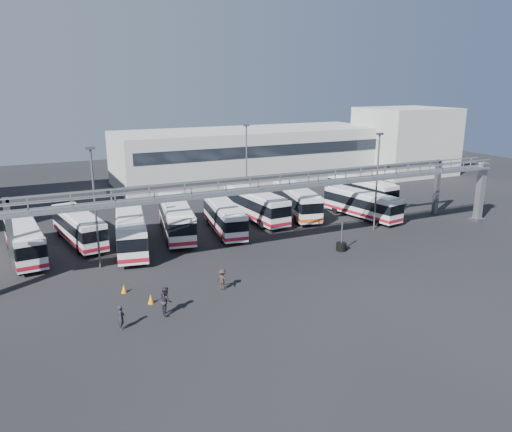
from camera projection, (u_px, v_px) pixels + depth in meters
name	position (u px, v px, depth m)	size (l,w,h in m)	color
ground	(312.00, 269.00, 41.87)	(140.00, 140.00, 0.00)	black
gantry	(280.00, 191.00, 45.54)	(51.40, 5.15, 7.10)	gray
warehouse	(251.00, 155.00, 78.91)	(42.00, 14.00, 8.00)	#9E9E99
building_right	(405.00, 141.00, 84.12)	(14.00, 12.00, 11.00)	#B2B2AD
light_pole_left	(95.00, 202.00, 40.68)	(0.70, 0.35, 10.21)	#4C4F54
light_pole_mid	(377.00, 177.00, 51.46)	(0.70, 0.35, 10.21)	#4C4F54
light_pole_back	(246.00, 161.00, 61.20)	(0.70, 0.35, 10.21)	#4C4F54
bus_0	(24.00, 239.00, 44.04)	(3.34, 10.74, 3.21)	silver
bus_1	(79.00, 226.00, 48.03)	(4.08, 10.52, 3.12)	silver
bus_2	(131.00, 230.00, 46.20)	(4.56, 11.43, 3.39)	silver
bus_3	(176.00, 217.00, 50.51)	(4.64, 11.60, 3.44)	silver
bus_4	(224.00, 216.00, 51.61)	(3.87, 10.44, 3.10)	silver
bus_5	(255.00, 204.00, 56.11)	(3.27, 11.23, 3.37)	silver
bus_6	(296.00, 200.00, 58.11)	(4.76, 11.41, 3.38)	silver
bus_7	(362.00, 203.00, 57.14)	(4.04, 10.36, 3.07)	silver
bus_8	(361.00, 189.00, 64.08)	(3.46, 10.84, 3.24)	silver
pedestrian_a	(121.00, 317.00, 31.49)	(0.60, 0.39, 1.63)	black
pedestrian_b	(166.00, 301.00, 33.46)	(0.96, 0.75, 1.97)	black
pedestrian_c	(223.00, 279.00, 37.52)	(1.06, 0.61, 1.64)	#2D211E
cone_left	(151.00, 299.00, 35.28)	(0.43, 0.43, 0.68)	orange
cone_right	(124.00, 289.00, 37.08)	(0.41, 0.41, 0.66)	orange
tire_stack	(341.00, 246.00, 46.27)	(0.96, 0.96, 2.74)	black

